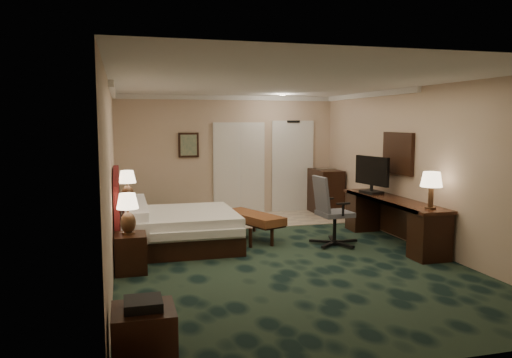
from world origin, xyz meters
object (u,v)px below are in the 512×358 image
object	(u,v)px
bed	(179,230)
nightstand_near	(131,253)
minibar	(326,192)
desk_chair	(335,210)
lamp_far	(127,187)
lamp_near	(128,214)
bed_bench	(252,226)
desk	(392,221)
side_table	(144,341)
tv	(372,175)
nightstand_far	(129,218)

from	to	relation	value
bed	nightstand_near	xyz separation A→B (m)	(-0.82, -1.23, -0.03)
nightstand_near	minibar	size ratio (longest dim) A/B	0.53
minibar	nightstand_near	bearing A→B (deg)	-141.79
bed	desk_chair	xyz separation A→B (m)	(2.61, -0.53, 0.30)
lamp_far	minibar	distance (m)	4.56
lamp_near	minibar	world-z (taller)	lamp_near
desk_chair	nightstand_near	bearing A→B (deg)	-172.41
lamp_near	bed_bench	distance (m)	2.70
nightstand_near	desk	xyz separation A→B (m)	(4.45, 0.57, 0.12)
side_table	minibar	bearing A→B (deg)	55.82
lamp_far	minibar	bearing A→B (deg)	12.46
bed	lamp_near	xyz separation A→B (m)	(-0.84, -1.21, 0.53)
lamp_near	lamp_far	size ratio (longest dim) A/B	0.93
desk	desk_chair	size ratio (longest dim) A/B	2.26
bed_bench	side_table	size ratio (longest dim) A/B	2.46
side_table	tv	xyz separation A→B (m)	(4.35, 4.22, 0.85)
lamp_near	lamp_far	bearing A→B (deg)	89.37
bed	desk_chair	size ratio (longest dim) A/B	1.59
side_table	minibar	world-z (taller)	minibar
bed	minibar	distance (m)	4.28
tv	bed_bench	bearing A→B (deg)	162.79
side_table	desk	world-z (taller)	desk
nightstand_near	desk_chair	bearing A→B (deg)	11.56
lamp_near	desk	distance (m)	4.53
desk_chair	nightstand_far	bearing A→B (deg)	147.63
bed_bench	tv	world-z (taller)	tv
bed	nightstand_far	size ratio (longest dim) A/B	3.25
minibar	bed	bearing A→B (deg)	-148.03
desk_chair	side_table	bearing A→B (deg)	-136.56
side_table	minibar	xyz separation A→B (m)	(4.39, 6.46, 0.23)
nightstand_far	desk_chair	world-z (taller)	desk_chair
bed_bench	desk_chair	bearing A→B (deg)	-53.94
lamp_far	desk	xyz separation A→B (m)	(4.45, -1.95, -0.50)
bed	bed_bench	size ratio (longest dim) A/B	1.38
side_table	desk	xyz separation A→B (m)	(4.40, 3.53, 0.11)
minibar	bed_bench	bearing A→B (deg)	-138.56
desk	bed	bearing A→B (deg)	169.59
lamp_near	desk_chair	distance (m)	3.52
nightstand_near	lamp_near	size ratio (longest dim) A/B	0.94
desk	lamp_near	bearing A→B (deg)	-173.11
nightstand_far	minibar	world-z (taller)	minibar
lamp_near	side_table	size ratio (longest dim) A/B	1.02
bed	lamp_near	bearing A→B (deg)	-124.75
nightstand_far	lamp_far	xyz separation A→B (m)	(-0.01, -0.03, 0.60)
nightstand_near	bed_bench	distance (m)	2.63
bed	nightstand_near	world-z (taller)	bed
bed	nightstand_near	distance (m)	1.48
bed	nightstand_far	bearing A→B (deg)	121.39
side_table	bed	bearing A→B (deg)	79.71
bed	nightstand_far	distance (m)	1.53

